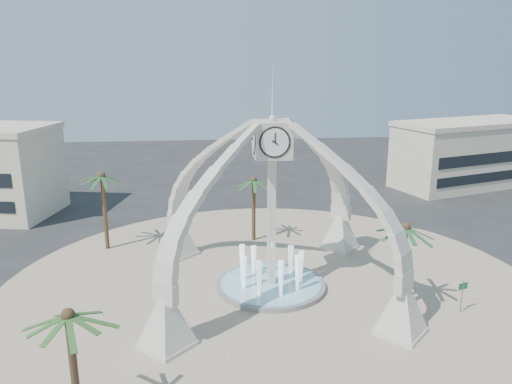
{
  "coord_description": "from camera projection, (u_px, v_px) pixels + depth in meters",
  "views": [
    {
      "loc": [
        -4.59,
        -33.4,
        16.37
      ],
      "look_at": [
        -0.9,
        2.0,
        6.82
      ],
      "focal_mm": 35.0,
      "sensor_mm": 36.0,
      "label": 1
    }
  ],
  "objects": [
    {
      "name": "street_sign",
      "position": [
        463.0,
        290.0,
        32.75
      ],
      "size": [
        0.81,
        0.29,
        2.31
      ],
      "rotation": [
        0.0,
        0.0,
        0.32
      ],
      "color": "slate",
      "rests_on": "ground"
    },
    {
      "name": "clock_tower",
      "position": [
        272.0,
        203.0,
        35.1
      ],
      "size": [
        17.94,
        17.94,
        16.3
      ],
      "color": "beige",
      "rests_on": "ground"
    },
    {
      "name": "plaza",
      "position": [
        271.0,
        287.0,
        36.77
      ],
      "size": [
        40.0,
        40.0,
        0.06
      ],
      "primitive_type": "cylinder",
      "color": "tan",
      "rests_on": "ground"
    },
    {
      "name": "ground",
      "position": [
        271.0,
        288.0,
        36.78
      ],
      "size": [
        140.0,
        140.0,
        0.0
      ],
      "primitive_type": "plane",
      "color": "#282828",
      "rests_on": "ground"
    },
    {
      "name": "building_ne",
      "position": [
        469.0,
        153.0,
        65.56
      ],
      "size": [
        21.87,
        14.17,
        8.6
      ],
      "rotation": [
        0.0,
        0.0,
        0.31
      ],
      "color": "beige",
      "rests_on": "ground"
    },
    {
      "name": "palm_north",
      "position": [
        254.0,
        181.0,
        44.94
      ],
      "size": [
        4.35,
        4.35,
        6.47
      ],
      "rotation": [
        0.0,
        0.0,
        -0.23
      ],
      "color": "brown",
      "rests_on": "ground"
    },
    {
      "name": "palm_west",
      "position": [
        102.0,
        177.0,
        42.62
      ],
      "size": [
        4.55,
        4.55,
        7.42
      ],
      "rotation": [
        0.0,
        0.0,
        0.22
      ],
      "color": "brown",
      "rests_on": "ground"
    },
    {
      "name": "palm_south",
      "position": [
        68.0,
        317.0,
        21.33
      ],
      "size": [
        4.22,
        4.22,
        6.47
      ],
      "rotation": [
        0.0,
        0.0,
        0.1
      ],
      "color": "brown",
      "rests_on": "ground"
    },
    {
      "name": "palm_east",
      "position": [
        405.0,
        228.0,
        32.3
      ],
      "size": [
        4.42,
        4.42,
        6.57
      ],
      "rotation": [
        0.0,
        0.0,
        -0.08
      ],
      "color": "brown",
      "rests_on": "ground"
    },
    {
      "name": "fountain",
      "position": [
        271.0,
        284.0,
        36.71
      ],
      "size": [
        8.0,
        8.0,
        3.62
      ],
      "color": "gray",
      "rests_on": "ground"
    }
  ]
}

